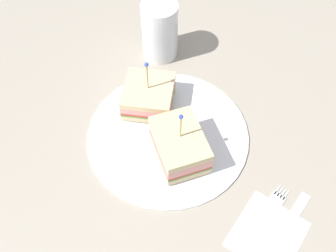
% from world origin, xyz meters
% --- Properties ---
extents(ground_plane, '(1.11, 1.11, 0.02)m').
position_xyz_m(ground_plane, '(0.00, 0.00, -0.01)').
color(ground_plane, '#9E9384').
extents(plate, '(0.28, 0.28, 0.01)m').
position_xyz_m(plate, '(0.00, 0.00, 0.00)').
color(plate, white).
rests_on(plate, ground_plane).
extents(sandwich_half_front, '(0.12, 0.12, 0.11)m').
position_xyz_m(sandwich_half_front, '(-0.03, -0.03, 0.04)').
color(sandwich_half_front, beige).
rests_on(sandwich_half_front, plate).
extents(sandwich_half_back, '(0.11, 0.11, 0.11)m').
position_xyz_m(sandwich_half_back, '(0.04, 0.06, 0.03)').
color(sandwich_half_back, beige).
rests_on(sandwich_half_back, plate).
extents(drink_glass, '(0.07, 0.07, 0.12)m').
position_xyz_m(drink_glass, '(0.17, 0.10, 0.05)').
color(drink_glass, beige).
rests_on(drink_glass, ground_plane).
extents(napkin, '(0.12, 0.11, 0.00)m').
position_xyz_m(napkin, '(-0.10, -0.21, 0.00)').
color(napkin, beige).
rests_on(napkin, ground_plane).
extents(fork, '(0.12, 0.04, 0.00)m').
position_xyz_m(fork, '(-0.05, -0.20, 0.00)').
color(fork, silver).
rests_on(fork, ground_plane).
extents(knife, '(0.13, 0.04, 0.00)m').
position_xyz_m(knife, '(-0.06, -0.23, 0.00)').
color(knife, silver).
rests_on(knife, ground_plane).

